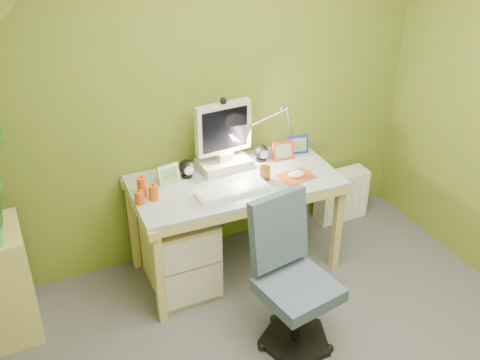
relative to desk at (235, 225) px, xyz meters
name	(u,v)px	position (x,y,z in m)	size (l,w,h in m)	color
wall_back	(202,92)	(-0.07, 0.37, 0.84)	(3.20, 0.01, 2.40)	olive
slope_ceiling	(80,115)	(-1.07, -1.23, 1.49)	(1.10, 3.20, 1.10)	white
desk	(235,225)	(0.00, 0.00, 0.00)	(1.34, 0.67, 0.72)	tan
monitor	(223,134)	(0.00, 0.18, 0.61)	(0.36, 0.21, 0.49)	beige
speaker_left	(187,168)	(-0.27, 0.16, 0.42)	(0.10, 0.10, 0.12)	black
speaker_right	(261,153)	(0.27, 0.16, 0.42)	(0.10, 0.10, 0.12)	black
keyboard	(232,190)	(-0.08, -0.14, 0.37)	(0.46, 0.15, 0.02)	white
mousepad	(296,176)	(0.38, -0.14, 0.36)	(0.23, 0.16, 0.01)	#BB431D
mouse	(296,174)	(0.38, -0.14, 0.38)	(0.12, 0.07, 0.04)	white
amber_tumbler	(265,173)	(0.18, -0.08, 0.40)	(0.07, 0.07, 0.09)	brown
candle_cluster	(144,190)	(-0.60, 0.01, 0.42)	(0.17, 0.15, 0.13)	#CF4B11
photo_frame_red	(283,150)	(0.42, 0.12, 0.42)	(0.15, 0.02, 0.13)	red
photo_frame_blue	(298,144)	(0.56, 0.16, 0.42)	(0.15, 0.02, 0.13)	#16219A
photo_frame_green	(169,174)	(-0.40, 0.14, 0.42)	(0.14, 0.02, 0.12)	#B9E39C
desk_lamp	(284,119)	(0.45, 0.18, 0.63)	(0.51, 0.22, 0.55)	#B0B0B4
side_ledge	(7,282)	(-1.47, 0.02, 0.01)	(0.27, 0.42, 0.73)	#CFBD6D
task_chair	(299,290)	(0.03, -0.81, 0.05)	(0.46, 0.46, 0.83)	#3D4C64
radiator	(341,195)	(1.03, 0.23, -0.16)	(0.41, 0.16, 0.41)	white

